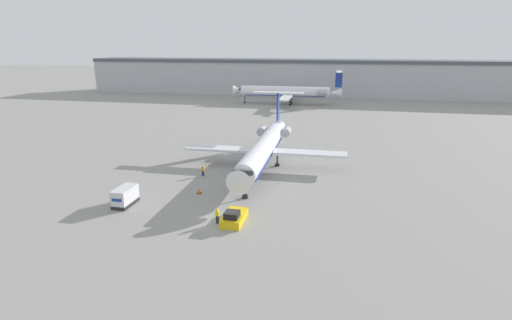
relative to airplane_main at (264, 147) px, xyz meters
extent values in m
plane|color=gray|center=(0.29, -21.42, -3.36)|extent=(600.00, 600.00, 0.00)
cube|color=#B2B2B7|center=(0.29, 98.58, 2.87)|extent=(180.00, 16.00, 12.47)
cube|color=#4C515B|center=(0.29, 98.58, 9.71)|extent=(180.00, 16.80, 1.20)
cylinder|color=silver|center=(0.02, -0.91, -0.02)|extent=(3.61, 28.05, 3.14)
cone|color=silver|center=(0.27, -16.16, -0.02)|extent=(3.18, 2.57, 3.14)
cube|color=black|center=(0.25, -15.16, 0.53)|extent=(2.68, 0.74, 0.44)
cone|color=silver|center=(-0.25, 14.82, -0.02)|extent=(2.89, 3.50, 2.83)
cube|color=navy|center=(0.02, -0.91, -1.04)|extent=(3.25, 25.24, 0.20)
cube|color=silver|center=(7.37, 0.62, -0.73)|extent=(11.67, 3.20, 0.36)
cube|color=silver|center=(-7.39, 0.37, -0.73)|extent=(11.67, 3.20, 0.36)
cylinder|color=#ADADB7|center=(2.11, 10.89, 0.37)|extent=(1.64, 2.94, 1.59)
cylinder|color=#ADADB7|center=(-2.47, 10.81, 0.37)|extent=(1.64, 2.94, 1.59)
cube|color=navy|center=(-0.26, 15.51, 4.27)|extent=(0.28, 2.20, 5.44)
cube|color=silver|center=(-0.26, 15.51, 6.99)|extent=(9.82, 1.96, 0.20)
cylinder|color=black|center=(0.23, -13.91, -2.48)|extent=(0.24, 0.24, 1.77)
cylinder|color=black|center=(0.23, -13.91, -3.16)|extent=(0.80, 0.80, 0.40)
cylinder|color=black|center=(-2.06, 1.06, -2.48)|extent=(0.24, 0.24, 1.77)
cylinder|color=black|center=(-2.06, 1.06, -3.16)|extent=(0.80, 0.80, 0.40)
cylinder|color=black|center=(2.02, 1.13, -2.48)|extent=(0.24, 0.24, 1.77)
cylinder|color=black|center=(2.02, 1.13, -3.16)|extent=(0.80, 0.80, 0.40)
cube|color=yellow|center=(0.75, -21.13, -2.90)|extent=(2.24, 4.44, 0.93)
cube|color=black|center=(0.75, -22.10, -2.09)|extent=(1.57, 1.60, 0.70)
cube|color=black|center=(0.75, -18.99, -3.04)|extent=(2.01, 0.30, 0.56)
cube|color=#232326|center=(-13.85, -19.23, -3.14)|extent=(1.84, 3.78, 0.45)
cube|color=silver|center=(-13.85, -19.23, -2.01)|extent=(1.84, 3.78, 1.81)
cube|color=navy|center=(-13.85, -21.14, -2.01)|extent=(1.29, 0.04, 0.36)
cube|color=#232838|center=(-0.98, -21.94, -2.92)|extent=(0.32, 0.20, 0.90)
cube|color=yellow|center=(-0.98, -21.94, -2.12)|extent=(0.40, 0.24, 0.71)
sphere|color=tan|center=(-0.98, -21.94, -1.63)|extent=(0.26, 0.26, 0.26)
cube|color=#232838|center=(-8.21, -6.38, -2.96)|extent=(0.32, 0.20, 0.82)
cube|color=orange|center=(-8.21, -6.38, -2.22)|extent=(0.40, 0.24, 0.65)
sphere|color=tan|center=(-8.21, -6.38, -1.78)|extent=(0.24, 0.24, 0.24)
cube|color=black|center=(-6.23, -13.53, -3.34)|extent=(0.64, 0.64, 0.04)
cone|color=orange|center=(-6.23, -13.53, -2.95)|extent=(0.46, 0.46, 0.76)
cylinder|color=white|center=(-6.97, 71.56, 0.74)|extent=(29.45, 4.12, 3.53)
cone|color=white|center=(-23.07, 71.24, 0.74)|extent=(2.89, 3.59, 3.53)
cube|color=black|center=(-21.94, 71.26, 1.36)|extent=(0.76, 3.01, 0.44)
cone|color=white|center=(9.66, 71.89, 0.74)|extent=(3.95, 3.25, 3.18)
cube|color=navy|center=(-6.97, 71.56, -0.41)|extent=(26.50, 3.71, 0.20)
cube|color=white|center=(-5.33, 62.67, -0.05)|extent=(3.49, 14.36, 0.36)
cube|color=white|center=(-5.68, 80.50, -0.05)|extent=(3.49, 14.36, 0.36)
cylinder|color=#ADADB7|center=(5.42, 69.14, 1.18)|extent=(3.04, 2.06, 2.00)
cylinder|color=#ADADB7|center=(5.31, 74.47, 1.18)|extent=(3.04, 2.06, 2.00)
cube|color=navy|center=(10.43, 71.91, 5.01)|extent=(2.20, 0.28, 5.00)
cube|color=white|center=(10.43, 71.91, 7.51)|extent=(1.98, 9.03, 0.20)
cylinder|color=black|center=(-20.66, 71.29, -2.19)|extent=(0.24, 0.24, 2.34)
cylinder|color=black|center=(-20.66, 71.29, -3.16)|extent=(0.80, 0.80, 0.40)
cylinder|color=black|center=(-4.95, 73.89, -2.19)|extent=(0.24, 0.24, 2.34)
cylinder|color=black|center=(-4.95, 73.89, -3.16)|extent=(0.80, 0.80, 0.40)
cylinder|color=black|center=(-4.86, 69.31, -2.19)|extent=(0.24, 0.24, 2.34)
cylinder|color=black|center=(-4.86, 69.31, -3.16)|extent=(0.80, 0.80, 0.40)
camera|label=1|loc=(11.91, -61.13, 15.99)|focal=28.00mm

